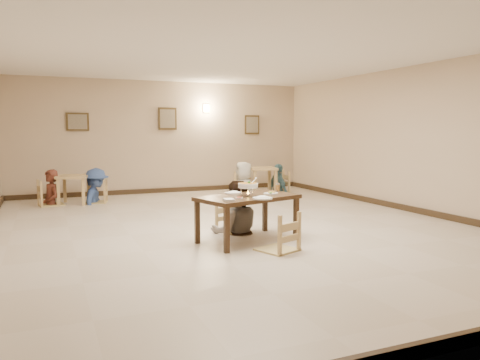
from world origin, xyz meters
name	(u,v)px	position (x,y,z in m)	size (l,w,h in m)	color
floor	(233,226)	(0.00, 0.00, 0.00)	(10.00, 10.00, 0.00)	beige
ceiling	(232,52)	(0.00, 0.00, 3.00)	(10.00, 10.00, 0.00)	silver
wall_back	(164,137)	(0.00, 5.00, 1.50)	(10.00, 10.00, 0.00)	#C5AC90
wall_right	(413,139)	(4.00, 0.00, 1.50)	(10.00, 10.00, 0.00)	#C5AC90
baseboard_back	(165,190)	(0.00, 4.97, 0.06)	(8.00, 0.06, 0.12)	#322315
baseboard_front	(469,338)	(0.00, -4.97, 0.06)	(8.00, 0.06, 0.12)	#322315
baseboard_right	(409,209)	(3.97, 0.00, 0.06)	(0.06, 10.00, 0.12)	#322315
picture_a	(78,122)	(-2.20, 4.96, 1.90)	(0.55, 0.04, 0.45)	#3D2D16
picture_b	(168,119)	(0.10, 4.96, 2.00)	(0.50, 0.04, 0.60)	#3D2D16
picture_c	(252,125)	(2.60, 4.96, 1.85)	(0.45, 0.04, 0.55)	#3D2D16
wall_sconce	(206,108)	(1.20, 4.96, 2.30)	(0.16, 0.05, 0.22)	#FFD88C
main_table	(248,201)	(-0.19, -1.09, 0.62)	(1.66, 1.23, 0.70)	#3D2918
chair_far	(232,204)	(-0.14, -0.33, 0.46)	(0.43, 0.43, 0.93)	tan
chair_near	(277,214)	(-0.04, -1.78, 0.52)	(0.49, 0.49, 1.04)	tan
main_diner	(236,181)	(-0.13, -0.46, 0.86)	(0.84, 0.65, 1.72)	gray
curry_warmer	(248,186)	(-0.20, -1.13, 0.85)	(0.34, 0.30, 0.27)	silver
rice_plate_far	(233,193)	(-0.30, -0.78, 0.71)	(0.27, 0.27, 0.06)	white
rice_plate_near	(263,198)	(-0.13, -1.48, 0.71)	(0.29, 0.29, 0.07)	white
fried_plate	(271,193)	(0.21, -1.07, 0.71)	(0.23, 0.23, 0.05)	white
chili_dish	(239,198)	(-0.42, -1.32, 0.71)	(0.10, 0.10, 0.02)	white
napkin_cutlery	(229,200)	(-0.65, -1.48, 0.71)	(0.18, 0.27, 0.03)	white
drink_glass	(278,187)	(0.47, -0.81, 0.76)	(0.07, 0.07, 0.14)	white
bg_table_left	(73,181)	(-2.41, 3.79, 0.53)	(0.83, 0.83, 0.66)	tan
bg_table_right	(262,172)	(2.39, 3.82, 0.56)	(0.80, 0.80, 0.69)	tan
bg_chair_ll	(50,181)	(-2.90, 3.76, 0.54)	(0.51, 0.51, 1.09)	tan
bg_chair_lr	(96,182)	(-1.92, 3.77, 0.50)	(0.47, 0.47, 1.00)	tan
bg_chair_rl	(244,174)	(1.87, 3.86, 0.54)	(0.51, 0.51, 1.09)	tan
bg_chair_rr	(278,172)	(2.92, 3.89, 0.55)	(0.51, 0.51, 1.09)	tan
bg_diner_a	(50,170)	(-2.90, 3.76, 0.81)	(0.59, 0.39, 1.62)	#57281E
bg_diner_b	(95,168)	(-1.92, 3.77, 0.81)	(1.05, 0.60, 1.62)	#3A599E
bg_diner_c	(244,162)	(1.87, 3.86, 0.86)	(0.84, 0.54, 1.71)	silver
bg_diner_d	(278,164)	(2.92, 3.89, 0.77)	(0.91, 0.38, 1.55)	teal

